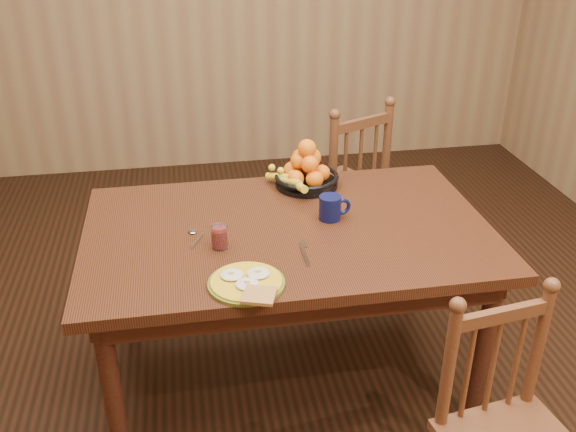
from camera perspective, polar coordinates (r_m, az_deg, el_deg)
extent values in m
cube|color=black|center=(2.98, 0.00, -13.86)|extent=(4.50, 5.00, 0.01)
cube|color=black|center=(2.55, 0.00, -1.44)|extent=(1.60, 1.00, 0.04)
cube|color=black|center=(2.95, -1.40, 1.22)|extent=(1.40, 0.04, 0.10)
cube|color=black|center=(2.24, 1.86, -8.21)|extent=(1.40, 0.04, 0.10)
cube|color=black|center=(2.79, 14.76, -1.47)|extent=(0.04, 0.84, 0.10)
cube|color=black|center=(2.58, -16.00, -4.12)|extent=(0.04, 0.84, 0.10)
cylinder|color=black|center=(2.44, -15.31, -15.10)|extent=(0.07, 0.07, 0.70)
cylinder|color=black|center=(2.65, 16.99, -11.41)|extent=(0.07, 0.07, 0.70)
cylinder|color=black|center=(3.07, -14.33, -5.03)|extent=(0.07, 0.07, 0.70)
cylinder|color=black|center=(3.24, 11.05, -2.81)|extent=(0.07, 0.07, 0.70)
cube|color=#452814|center=(3.58, 4.29, 2.40)|extent=(0.57, 0.56, 0.04)
cylinder|color=#452814|center=(3.90, 4.71, 0.79)|extent=(0.04, 0.04, 0.43)
cylinder|color=#452814|center=(3.71, 0.36, -0.62)|extent=(0.04, 0.04, 0.43)
cylinder|color=#452814|center=(3.67, 8.00, -1.18)|extent=(0.04, 0.04, 0.43)
cylinder|color=#452814|center=(3.47, 3.55, -2.80)|extent=(0.04, 0.04, 0.43)
cylinder|color=#452814|center=(3.45, 8.75, 5.89)|extent=(0.04, 0.04, 0.52)
cylinder|color=#452814|center=(3.23, 4.02, 4.62)|extent=(0.04, 0.04, 0.52)
cylinder|color=#452814|center=(3.36, 6.42, 4.50)|extent=(0.02, 0.02, 0.40)
cube|color=#452814|center=(3.28, 6.63, 8.19)|extent=(0.34, 0.18, 0.05)
cylinder|color=#452814|center=(2.08, 14.08, -13.01)|extent=(0.04, 0.04, 0.47)
cylinder|color=#452814|center=(2.24, 21.33, -10.78)|extent=(0.04, 0.04, 0.47)
cylinder|color=#452814|center=(2.18, 17.69, -12.80)|extent=(0.02, 0.02, 0.36)
cube|color=#452814|center=(2.06, 18.51, -8.35)|extent=(0.33, 0.08, 0.05)
cylinder|color=#59601E|center=(2.19, -3.72, -6.00)|extent=(0.26, 0.26, 0.01)
cylinder|color=gold|center=(2.19, -3.73, -5.85)|extent=(0.24, 0.24, 0.01)
ellipsoid|color=silver|center=(2.21, -5.01, -5.22)|extent=(0.08, 0.08, 0.01)
cube|color=#F2E08C|center=(2.20, -5.02, -4.97)|extent=(0.02, 0.02, 0.01)
ellipsoid|color=silver|center=(2.21, -2.66, -5.08)|extent=(0.08, 0.08, 0.01)
cube|color=#F2E08C|center=(2.20, -2.67, -4.84)|extent=(0.02, 0.02, 0.01)
ellipsoid|color=silver|center=(2.16, -3.65, -6.04)|extent=(0.08, 0.08, 0.01)
cube|color=#F2E08C|center=(2.15, -3.65, -5.79)|extent=(0.02, 0.02, 0.01)
cube|color=brown|center=(2.10, -2.59, -7.06)|extent=(0.13, 0.13, 0.01)
cube|color=silver|center=(2.34, 1.52, -3.55)|extent=(0.01, 0.15, 0.00)
cube|color=silver|center=(2.42, 1.41, -2.50)|extent=(0.03, 0.05, 0.00)
cube|color=silver|center=(2.47, -8.07, -2.15)|extent=(0.06, 0.11, 0.00)
ellipsoid|color=silver|center=(2.53, -8.49, -1.33)|extent=(0.03, 0.04, 0.01)
cylinder|color=#0A0E37|center=(2.59, 3.75, 0.74)|extent=(0.09, 0.09, 0.10)
torus|color=#0A0E37|center=(2.60, 4.87, 0.83)|extent=(0.07, 0.03, 0.07)
cylinder|color=black|center=(2.57, 3.78, 1.66)|extent=(0.08, 0.08, 0.00)
cylinder|color=silver|center=(2.39, -6.11, -1.87)|extent=(0.06, 0.06, 0.09)
cylinder|color=maroon|center=(2.40, -6.10, -2.01)|extent=(0.05, 0.05, 0.07)
cylinder|color=black|center=(2.89, 1.66, 2.91)|extent=(0.28, 0.28, 0.02)
torus|color=black|center=(2.87, 1.67, 3.54)|extent=(0.29, 0.29, 0.02)
cylinder|color=black|center=(2.89, 1.65, 2.76)|extent=(0.10, 0.10, 0.01)
sphere|color=orange|center=(2.88, 3.04, 3.85)|extent=(0.07, 0.07, 0.07)
sphere|color=orange|center=(2.93, 1.83, 4.35)|extent=(0.08, 0.08, 0.08)
sphere|color=orange|center=(2.89, 0.40, 4.08)|extent=(0.08, 0.08, 0.08)
sphere|color=orange|center=(2.82, 0.70, 3.35)|extent=(0.07, 0.07, 0.07)
sphere|color=orange|center=(2.81, 2.38, 3.29)|extent=(0.08, 0.08, 0.08)
sphere|color=orange|center=(2.88, 2.16, 5.24)|extent=(0.08, 0.08, 0.08)
sphere|color=orange|center=(2.85, 0.95, 4.94)|extent=(0.07, 0.07, 0.07)
sphere|color=orange|center=(2.81, 1.95, 4.64)|extent=(0.08, 0.08, 0.08)
sphere|color=orange|center=(2.82, 1.70, 6.03)|extent=(0.08, 0.08, 0.08)
sphere|color=orange|center=(2.89, 1.08, 5.26)|extent=(0.07, 0.07, 0.07)
cylinder|color=yellow|center=(2.82, 0.03, 3.09)|extent=(0.10, 0.17, 0.07)
cylinder|color=yellow|center=(2.87, -0.53, 3.47)|extent=(0.14, 0.15, 0.07)
cylinder|color=yellow|center=(2.78, 0.82, 2.71)|extent=(0.06, 0.18, 0.07)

